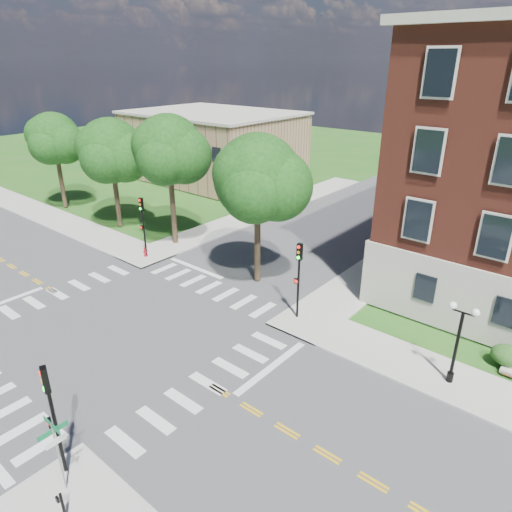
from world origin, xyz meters
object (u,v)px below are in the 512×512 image
Objects in this scene: traffic_signal_nw at (143,220)px; street_sign_pole at (56,443)px; push_button_post at (62,505)px; traffic_signal_ne at (299,271)px; fire_hydrant at (146,252)px; traffic_signal_se at (51,408)px; twin_lamp_west at (458,339)px.

street_sign_pole is at bearing -45.40° from traffic_signal_nw.
traffic_signal_ne is at bearing 95.75° from push_button_post.
push_button_post reaches higher than fire_hydrant.
traffic_signal_se is 20.78m from fire_hydrant.
push_button_post is at bearing -44.55° from traffic_signal_nw.
push_button_post is at bearing -29.36° from traffic_signal_se.
traffic_signal_ne is 15.36m from street_sign_pole.
twin_lamp_west is (23.70, -0.04, -0.66)m from traffic_signal_nw.
traffic_signal_nw is 22.74m from push_button_post.
twin_lamp_west is (9.20, -0.16, -0.66)m from traffic_signal_ne.
push_button_post is (1.12, -0.66, -1.51)m from street_sign_pole.
traffic_signal_se and traffic_signal_ne have the same top height.
street_sign_pole is at bearing 149.45° from push_button_post.
traffic_signal_se reaches higher than fire_hydrant.
traffic_signal_ne reaches higher than street_sign_pole.
traffic_signal_se is at bearing -122.62° from twin_lamp_west.
traffic_signal_ne and traffic_signal_nw have the same top height.
push_button_post is at bearing -30.55° from street_sign_pole.
traffic_signal_se is at bearing -45.97° from fire_hydrant.
traffic_signal_se is 1.13× the size of twin_lamp_west.
traffic_signal_nw is at bearing 2.73° from fire_hydrant.
traffic_signal_se is 20.56m from traffic_signal_nw.
traffic_signal_nw is at bearing 135.45° from push_button_post.
street_sign_pole is (0.75, -0.39, -0.88)m from traffic_signal_se.
street_sign_pole is (0.49, -15.32, -0.88)m from traffic_signal_ne.
traffic_signal_ne reaches higher than twin_lamp_west.
traffic_signal_se is 1.55× the size of street_sign_pole.
street_sign_pole is 21.48m from fire_hydrant.
street_sign_pole is at bearing -27.53° from traffic_signal_se.
push_button_post is (16.12, -15.87, -2.39)m from traffic_signal_nw.
street_sign_pole reaches higher than fire_hydrant.
traffic_signal_ne reaches higher than push_button_post.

